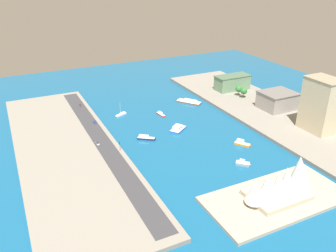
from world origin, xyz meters
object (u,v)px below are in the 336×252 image
at_px(pickup_red, 80,105).
at_px(carpark_squat_concrete, 277,100).
at_px(sedan_silver, 98,144).
at_px(sailboat_small_white, 121,114).
at_px(tugboat_red, 161,114).
at_px(barge_flat_brown, 189,102).
at_px(catamaran_blue, 178,128).
at_px(office_block_beige, 321,105).
at_px(patrol_launch_navy, 146,138).
at_px(opera_landmark, 281,183).
at_px(traffic_light_waterfront, 120,145).
at_px(yacht_sleek_gray, 243,163).
at_px(terminal_long_green, 232,82).
at_px(hatchback_blue, 95,122).
at_px(water_taxi_orange, 242,143).

bearing_deg(pickup_red, carpark_squat_concrete, 151.93).
bearing_deg(sedan_silver, sailboat_small_white, -124.99).
bearing_deg(tugboat_red, carpark_squat_concrete, 159.40).
bearing_deg(carpark_squat_concrete, barge_flat_brown, -40.91).
bearing_deg(barge_flat_brown, sailboat_small_white, 0.34).
bearing_deg(catamaran_blue, tugboat_red, -91.09).
xyz_separation_m(office_block_beige, carpark_squat_concrete, (-3.21, -49.89, -13.56)).
xyz_separation_m(barge_flat_brown, patrol_launch_navy, (69.00, 54.38, 0.14)).
bearing_deg(patrol_launch_navy, opera_landmark, 110.98).
relative_size(sedan_silver, opera_landmark, 0.10).
distance_m(sailboat_small_white, sedan_silver, 62.26).
xyz_separation_m(traffic_light_waterfront, opera_landmark, (-64.62, 91.21, 4.27)).
bearing_deg(tugboat_red, opera_landmark, 93.62).
relative_size(yacht_sleek_gray, sedan_silver, 2.07).
height_order(tugboat_red, yacht_sleek_gray, yacht_sleek_gray).
bearing_deg(carpark_squat_concrete, terminal_long_green, -85.13).
xyz_separation_m(hatchback_blue, pickup_red, (1.65, -45.00, -0.05)).
relative_size(barge_flat_brown, office_block_beige, 0.58).
relative_size(sailboat_small_white, terminal_long_green, 0.35).
relative_size(office_block_beige, opera_landmark, 0.92).
bearing_deg(carpark_squat_concrete, hatchback_blue, -14.41).
relative_size(catamaran_blue, opera_landmark, 0.37).
distance_m(carpark_squat_concrete, hatchback_blue, 165.00).
height_order(sailboat_small_white, terminal_long_green, terminal_long_green).
relative_size(sailboat_small_white, opera_landmark, 0.28).
bearing_deg(office_block_beige, patrol_launch_navy, -21.07).
relative_size(catamaran_blue, hatchback_blue, 3.42).
distance_m(catamaran_blue, office_block_beige, 113.44).
xyz_separation_m(sedan_silver, opera_landmark, (-76.73, 106.33, 7.66)).
distance_m(barge_flat_brown, opera_landmark, 160.74).
relative_size(sedan_silver, traffic_light_waterfront, 0.72).
bearing_deg(sailboat_small_white, hatchback_blue, 24.27).
bearing_deg(patrol_launch_navy, barge_flat_brown, -141.76).
bearing_deg(tugboat_red, catamaran_blue, 88.91).
relative_size(water_taxi_orange, opera_landmark, 0.26).
height_order(catamaran_blue, opera_landmark, opera_landmark).
bearing_deg(yacht_sleek_gray, hatchback_blue, -55.27).
bearing_deg(tugboat_red, pickup_red, -38.40).
height_order(patrol_launch_navy, traffic_light_waterfront, traffic_light_waterfront).
distance_m(catamaran_blue, hatchback_blue, 69.92).
height_order(carpark_squat_concrete, traffic_light_waterfront, carpark_squat_concrete).
distance_m(hatchback_blue, sedan_silver, 39.59).
height_order(patrol_launch_navy, carpark_squat_concrete, carpark_squat_concrete).
bearing_deg(hatchback_blue, carpark_squat_concrete, 165.59).
distance_m(sailboat_small_white, yacht_sleek_gray, 126.25).
xyz_separation_m(sailboat_small_white, terminal_long_green, (-127.13, -9.14, 9.29)).
relative_size(office_block_beige, hatchback_blue, 8.54).
bearing_deg(barge_flat_brown, tugboat_red, 22.67).
xyz_separation_m(water_taxi_orange, carpark_squat_concrete, (-69.77, -40.61, 8.97)).
relative_size(patrol_launch_navy, office_block_beige, 0.32).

